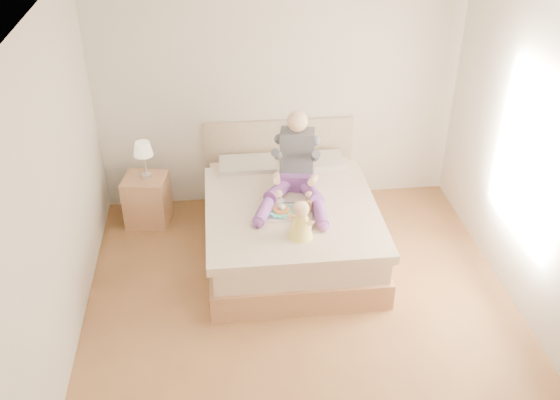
{
  "coord_description": "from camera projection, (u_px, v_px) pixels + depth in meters",
  "views": [
    {
      "loc": [
        -0.67,
        -4.28,
        3.93
      ],
      "look_at": [
        -0.12,
        0.85,
        0.71
      ],
      "focal_mm": 40.0,
      "sensor_mm": 36.0,
      "label": 1
    }
  ],
  "objects": [
    {
      "name": "room",
      "position": [
        316.0,
        170.0,
        4.96
      ],
      "size": [
        4.02,
        4.22,
        2.71
      ],
      "color": "brown",
      "rests_on": "ground"
    },
    {
      "name": "tray",
      "position": [
        291.0,
        211.0,
        6.05
      ],
      "size": [
        0.5,
        0.43,
        0.12
      ],
      "rotation": [
        0.0,
        0.0,
        -0.23
      ],
      "color": "silver",
      "rests_on": "bed"
    },
    {
      "name": "nightstand",
      "position": [
        147.0,
        200.0,
        6.9
      ],
      "size": [
        0.52,
        0.48,
        0.56
      ],
      "rotation": [
        0.0,
        0.0,
        -0.17
      ],
      "color": "#976846",
      "rests_on": "ground"
    },
    {
      "name": "adult",
      "position": [
        296.0,
        171.0,
        6.27
      ],
      "size": [
        0.74,
        1.09,
        0.85
      ],
      "rotation": [
        0.0,
        0.0,
        -0.2
      ],
      "color": "#673483",
      "rests_on": "bed"
    },
    {
      "name": "baby",
      "position": [
        301.0,
        222.0,
        5.66
      ],
      "size": [
        0.29,
        0.34,
        0.38
      ],
      "rotation": [
        0.0,
        0.0,
        -0.5
      ],
      "color": "#FEE050",
      "rests_on": "bed"
    },
    {
      "name": "lamp",
      "position": [
        143.0,
        151.0,
        6.6
      ],
      "size": [
        0.21,
        0.21,
        0.42
      ],
      "color": "silver",
      "rests_on": "nightstand"
    },
    {
      "name": "bed",
      "position": [
        289.0,
        220.0,
        6.5
      ],
      "size": [
        1.7,
        2.18,
        1.0
      ],
      "color": "#976846",
      "rests_on": "ground"
    }
  ]
}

